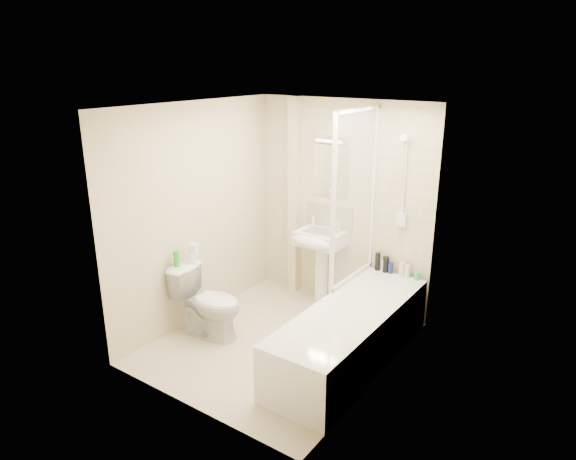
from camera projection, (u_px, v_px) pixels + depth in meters
The scene contains 26 objects.
floor at pixel (279, 343), 5.31m from camera, with size 2.50×2.50×0.00m, color beige.
wall_back at pixel (342, 205), 5.90m from camera, with size 2.20×0.02×2.40m, color beige.
wall_left at pixel (196, 215), 5.53m from camera, with size 0.02×2.50×2.40m, color beige.
wall_right at pixel (383, 257), 4.33m from camera, with size 0.02×2.50×2.40m, color beige.
ceiling at pixel (277, 106), 4.55m from camera, with size 2.20×2.50×0.02m, color white.
tile_back at pixel (404, 196), 5.42m from camera, with size 0.70×0.01×1.75m, color beige.
tile_right at pixel (391, 228), 4.38m from camera, with size 0.01×2.10×1.75m, color beige.
pipe_boxing at pixel (294, 198), 6.19m from camera, with size 0.12×0.12×2.40m, color beige.
splashback at pixel (330, 217), 6.03m from camera, with size 0.60×0.01×0.30m, color beige.
mirror at pixel (331, 171), 5.86m from camera, with size 0.46×0.01×0.60m, color white.
strip_light at pixel (331, 139), 5.73m from camera, with size 0.42×0.07×0.07m, color silver.
bathtub at pixel (350, 334), 4.92m from camera, with size 0.70×2.10×0.55m.
shower_screen at pixel (355, 197), 5.26m from camera, with size 0.04×0.92×1.80m.
shower_fixture at pixel (403, 185), 5.35m from camera, with size 0.10×0.16×0.99m.
pedestal_sink at pixel (319, 247), 5.95m from camera, with size 0.54×0.49×1.03m.
bottle_black_a at pixel (378, 261), 5.72m from camera, with size 0.06×0.06×0.20m, color black.
bottle_white_a at pixel (384, 266), 5.69m from camera, with size 0.05×0.05×0.13m, color silver.
bottle_black_b at pixel (386, 264), 5.67m from camera, with size 0.07×0.07×0.18m, color black.
bottle_blue at pixel (391, 268), 5.65m from camera, with size 0.05×0.05×0.13m, color navy.
bottle_cream at pixel (402, 269), 5.57m from camera, with size 0.06×0.06×0.15m, color beige.
bottle_white_b at pixel (407, 271), 5.54m from camera, with size 0.06×0.06×0.14m, color silver.
bottle_green at pixel (417, 276), 5.49m from camera, with size 0.06×0.06×0.08m, color green.
toilet at pixel (208, 302), 5.37m from camera, with size 0.79×0.52×0.75m, color white.
toilet_roll_lower at pixel (192, 258), 5.42m from camera, with size 0.11×0.11×0.09m, color white.
toilet_roll_upper at pixel (194, 249), 5.39m from camera, with size 0.10×0.10×0.11m, color white.
green_bottle at pixel (176, 259), 5.29m from camera, with size 0.06×0.06×0.17m, color green.
Camera 1 is at (2.75, -3.78, 2.78)m, focal length 32.00 mm.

